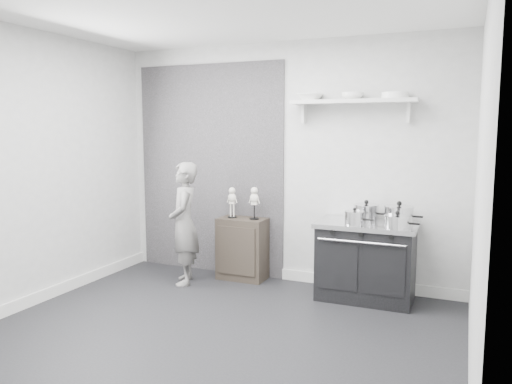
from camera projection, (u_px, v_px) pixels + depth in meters
ground at (210, 337)px, 4.19m from camera, size 4.00×4.00×0.00m
room_shell at (207, 141)px, 4.15m from camera, size 4.02×3.62×2.71m
wall_shelf at (353, 102)px, 5.15m from camera, size 1.30×0.26×0.24m
stove at (366, 261)px, 5.09m from camera, size 1.00×0.62×0.80m
side_cabinet at (242, 249)px, 5.78m from camera, size 0.55×0.32×0.71m
child at (184, 223)px, 5.58m from camera, size 0.52×0.60×1.37m
pot_back_left at (366, 212)px, 5.16m from camera, size 0.35×0.26×0.21m
pot_back_right at (399, 215)px, 4.98m from camera, size 0.38×0.29×0.23m
pot_front_right at (397, 222)px, 4.74m from camera, size 0.33×0.24×0.17m
pot_front_center at (355, 218)px, 4.90m from camera, size 0.28×0.20×0.17m
skeleton_full at (232, 200)px, 5.76m from camera, size 0.11×0.07×0.41m
skeleton_torso at (254, 201)px, 5.65m from camera, size 0.12×0.08×0.43m
bowl_large at (310, 97)px, 5.32m from camera, size 0.28×0.28×0.07m
bowl_small at (353, 96)px, 5.14m from camera, size 0.23×0.23×0.07m
plate_stack at (395, 95)px, 4.97m from camera, size 0.27×0.27×0.06m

